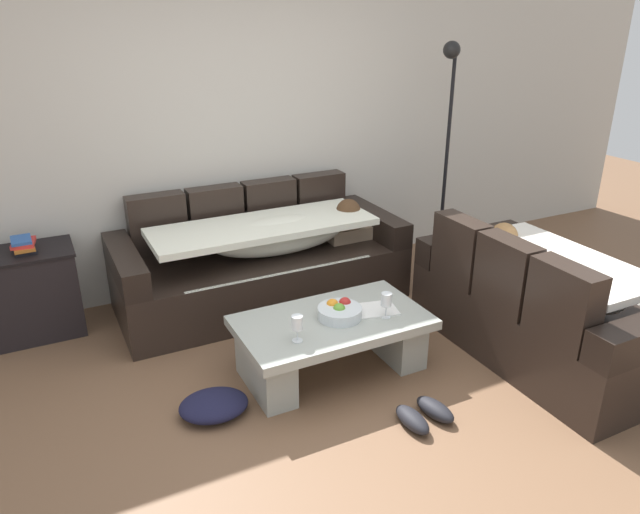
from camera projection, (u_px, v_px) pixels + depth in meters
name	position (u px, v px, depth m)	size (l,w,h in m)	color
ground_plane	(358.00, 413.00, 3.44)	(14.00, 14.00, 0.00)	brown
back_wall	(227.00, 122.00, 4.69)	(9.00, 0.10, 2.70)	beige
couch_along_wall	(264.00, 261.00, 4.67)	(2.22, 0.92, 0.88)	black
couch_near_window	(541.00, 307.00, 3.94)	(0.92, 1.70, 0.88)	black
coffee_table	(332.00, 338.00, 3.76)	(1.20, 0.68, 0.38)	#9FA49B
fruit_bowl	(340.00, 311.00, 3.71)	(0.28, 0.28, 0.10)	silver
wine_glass_near_left	(297.00, 324.00, 3.40)	(0.07, 0.07, 0.17)	silver
wine_glass_near_right	(386.00, 300.00, 3.68)	(0.07, 0.07, 0.17)	silver
open_magazine	(375.00, 310.00, 3.80)	(0.28, 0.21, 0.01)	white
side_cabinet	(25.00, 294.00, 4.15)	(0.72, 0.44, 0.64)	black
book_stack_on_cabinet	(23.00, 245.00, 4.04)	(0.17, 0.22, 0.09)	black
floor_lamp	(446.00, 143.00, 5.07)	(0.33, 0.31, 1.95)	black
pair_of_shoes	(424.00, 414.00, 3.35)	(0.32, 0.30, 0.09)	black
crumpled_garment	(214.00, 405.00, 3.41)	(0.40, 0.32, 0.12)	#191933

